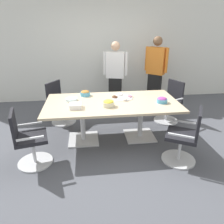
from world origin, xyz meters
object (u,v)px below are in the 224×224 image
office_chair_1 (60,105)px  plate_stack (71,99)px  office_chair_3 (185,139)px  person_standing_0 (115,75)px  person_standing_1 (155,71)px  napkin_pile (76,106)px  donut_platter (122,97)px  snack_bowl_chips_yellow (108,103)px  snack_bowl_pretzels (85,93)px  snack_bowl_candy_mix (162,100)px  office_chair_0 (169,104)px  office_chair_2 (28,141)px  conference_table (112,108)px

office_chair_1 → plate_stack: bearing=56.3°
office_chair_3 → person_standing_0: size_ratio=0.55×
person_standing_0 → person_standing_1: 1.06m
plate_stack → napkin_pile: size_ratio=1.10×
person_standing_0 → donut_platter: (-0.06, -1.45, -0.10)m
snack_bowl_chips_yellow → napkin_pile: 0.56m
donut_platter → napkin_pile: bearing=-154.6°
office_chair_3 → snack_bowl_pretzels: size_ratio=4.69×
office_chair_1 → snack_bowl_candy_mix: office_chair_1 is taller
snack_bowl_chips_yellow → plate_stack: 0.74m
office_chair_0 → office_chair_2: (-2.74, -1.30, 0.00)m
napkin_pile → person_standing_1: bearing=43.9°
office_chair_2 → snack_bowl_chips_yellow: bearing=95.8°
office_chair_0 → snack_bowl_pretzels: (-1.85, -0.24, 0.40)m
office_chair_2 → napkin_pile: (0.73, 0.42, 0.38)m
snack_bowl_chips_yellow → napkin_pile: (-0.56, -0.01, -0.02)m
conference_table → napkin_pile: 0.70m
office_chair_2 → snack_bowl_candy_mix: 2.34m
conference_table → office_chair_0: office_chair_0 is taller
office_chair_1 → snack_bowl_pretzels: 0.82m
conference_table → snack_bowl_candy_mix: size_ratio=12.62×
napkin_pile → office_chair_3: bearing=-21.0°
conference_table → office_chair_0: size_ratio=2.64×
office_chair_2 → donut_platter: (1.59, 0.83, 0.36)m
office_chair_2 → napkin_pile: size_ratio=4.72×
snack_bowl_candy_mix → plate_stack: 1.65m
office_chair_1 → office_chair_2: same height
office_chair_2 → donut_platter: bearing=104.9°
plate_stack → office_chair_1: bearing=113.0°
conference_table → snack_bowl_chips_yellow: (-0.09, -0.21, 0.18)m
snack_bowl_chips_yellow → person_standing_0: bearing=78.7°
office_chair_1 → napkin_pile: office_chair_1 is taller
napkin_pile → snack_bowl_chips_yellow: bearing=0.9°
conference_table → donut_platter: donut_platter is taller
snack_bowl_chips_yellow → donut_platter: size_ratio=0.52×
snack_bowl_candy_mix → donut_platter: size_ratio=0.48×
office_chair_1 → plate_stack: 0.86m
person_standing_1 → office_chair_3: bearing=123.4°
snack_bowl_chips_yellow → plate_stack: bearing=150.7°
snack_bowl_chips_yellow → snack_bowl_candy_mix: bearing=3.9°
person_standing_0 → office_chair_1: bearing=44.1°
snack_bowl_pretzels → napkin_pile: snack_bowl_pretzels is taller
person_standing_0 → person_standing_1: person_standing_1 is taller
napkin_pile → office_chair_0: bearing=23.5°
office_chair_2 → plate_stack: size_ratio=4.30×
office_chair_0 → snack_bowl_chips_yellow: size_ratio=4.41×
office_chair_1 → office_chair_2: size_ratio=1.00×
snack_bowl_candy_mix → snack_bowl_chips_yellow: snack_bowl_chips_yellow is taller
person_standing_0 → snack_bowl_chips_yellow: bearing=92.6°
office_chair_1 → person_standing_0: bearing=153.5°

